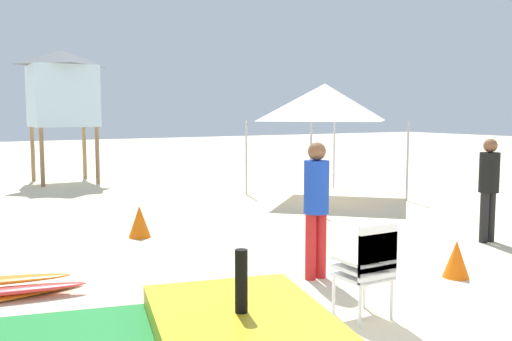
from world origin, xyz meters
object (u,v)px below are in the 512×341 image
object	(u,v)px
lifeguard_near_left	(489,183)
traffic_cone_near	(456,259)
lifeguard_near_center	(316,201)
lifeguard_tower	(62,88)
stacked_plastic_chairs	(369,263)
traffic_cone_far	(140,222)
popup_canopy	(325,102)

from	to	relation	value
lifeguard_near_left	traffic_cone_near	world-z (taller)	lifeguard_near_left
lifeguard_near_center	traffic_cone_near	bearing A→B (deg)	-28.81
lifeguard_near_center	traffic_cone_near	world-z (taller)	lifeguard_near_center
lifeguard_tower	traffic_cone_near	size ratio (longest dim) A/B	8.11
stacked_plastic_chairs	lifeguard_tower	distance (m)	13.59
stacked_plastic_chairs	lifeguard_tower	size ratio (longest dim) A/B	0.26
traffic_cone_near	traffic_cone_far	size ratio (longest dim) A/B	0.89
stacked_plastic_chairs	lifeguard_near_center	size ratio (longest dim) A/B	0.58
stacked_plastic_chairs	lifeguard_near_left	bearing A→B (deg)	23.12
lifeguard_tower	popup_canopy	bearing A→B (deg)	-52.91
lifeguard_tower	traffic_cone_far	xyz separation A→B (m)	(-0.56, -8.48, -2.54)
lifeguard_tower	traffic_cone_near	xyz separation A→B (m)	(2.20, -12.82, -2.58)
traffic_cone_near	traffic_cone_far	xyz separation A→B (m)	(-2.75, 4.34, 0.03)
lifeguard_near_left	lifeguard_near_center	size ratio (longest dim) A/B	0.97
lifeguard_near_left	lifeguard_near_center	bearing A→B (deg)	-175.90
traffic_cone_far	popup_canopy	bearing A→B (deg)	20.59
stacked_plastic_chairs	traffic_cone_far	distance (m)	5.00
lifeguard_near_left	lifeguard_tower	size ratio (longest dim) A/B	0.43
lifeguard_near_left	traffic_cone_near	distance (m)	2.47
lifeguard_near_center	traffic_cone_far	distance (m)	3.73
stacked_plastic_chairs	lifeguard_tower	xyz separation A→B (m)	(-0.20, 13.41, 2.21)
lifeguard_near_center	popup_canopy	bearing A→B (deg)	52.23
lifeguard_near_center	lifeguard_tower	world-z (taller)	lifeguard_tower
popup_canopy	lifeguard_tower	size ratio (longest dim) A/B	0.73
stacked_plastic_chairs	lifeguard_tower	world-z (taller)	lifeguard_tower
traffic_cone_near	traffic_cone_far	world-z (taller)	traffic_cone_far
lifeguard_near_left	lifeguard_tower	bearing A→B (deg)	110.04
lifeguard_near_left	traffic_cone_near	xyz separation A→B (m)	(-2.06, -1.14, -0.73)
lifeguard_near_center	lifeguard_tower	xyz separation A→B (m)	(-0.60, 11.94, 1.81)
lifeguard_near_left	popup_canopy	distance (m)	5.45
popup_canopy	traffic_cone_near	distance (m)	7.23
lifeguard_near_left	lifeguard_near_center	xyz separation A→B (m)	(-3.65, -0.26, 0.03)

